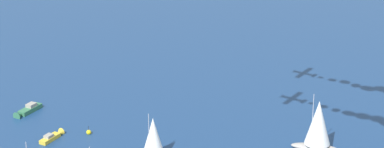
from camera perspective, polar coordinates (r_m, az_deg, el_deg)
The scene contains 5 objects.
sailboat_far_port at distance 150.67m, azimuth -3.04°, elevation -4.93°, with size 7.77×4.35×9.96m.
motorboat_inshore at distance 163.06m, azimuth -10.75°, elevation -4.78°, with size 6.54×5.03×1.93m.
sailboat_offshore at distance 155.06m, azimuth 9.72°, elevation -3.94°, with size 9.04×8.70×12.64m.
motorboat_mid_cluster at distance 177.21m, azimuth -12.67°, elevation -2.78°, with size 7.95×6.11×2.35m.
marker_buoy at distance 164.09m, azimuth -8.01°, elevation -4.49°, with size 1.10×1.10×2.10m.
Camera 1 is at (-62.93, -110.06, 69.11)m, focal length 68.81 mm.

